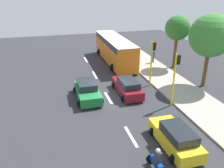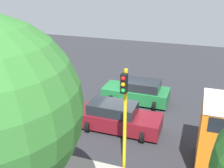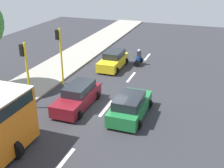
# 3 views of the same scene
# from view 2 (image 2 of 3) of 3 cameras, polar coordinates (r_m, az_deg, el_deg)

# --- Properties ---
(ground_plane) EXTENTS (40.00, 60.00, 0.10)m
(ground_plane) POSITION_cam_2_polar(r_m,az_deg,el_deg) (16.15, 2.16, -6.37)
(ground_plane) COLOR #2D2D33
(lane_stripe_north) EXTENTS (0.20, 2.40, 0.01)m
(lane_stripe_north) POSITION_cam_2_polar(r_m,az_deg,el_deg) (18.61, -15.77, -3.06)
(lane_stripe_north) COLOR white
(lane_stripe_north) RESTS_ON ground
(lane_stripe_mid) EXTENTS (0.20, 2.40, 0.01)m
(lane_stripe_mid) POSITION_cam_2_polar(r_m,az_deg,el_deg) (16.13, 2.17, -6.19)
(lane_stripe_mid) COLOR white
(lane_stripe_mid) RESTS_ON ground
(car_green) EXTENTS (2.26, 4.29, 1.52)m
(car_green) POSITION_cam_2_polar(r_m,az_deg,el_deg) (17.26, 5.52, -1.71)
(car_green) COLOR #1E7238
(car_green) RESTS_ON ground
(car_maroon) EXTENTS (2.12, 4.49, 1.52)m
(car_maroon) POSITION_cam_2_polar(r_m,az_deg,el_deg) (14.09, 1.22, -7.35)
(car_maroon) COLOR maroon
(car_maroon) RESTS_ON ground
(traffic_light_corner) EXTENTS (0.49, 0.24, 4.50)m
(traffic_light_corner) POSITION_cam_2_polar(r_m,az_deg,el_deg) (10.25, 2.76, -5.19)
(traffic_light_corner) COLOR yellow
(traffic_light_corner) RESTS_ON ground
(traffic_light_midblock) EXTENTS (0.49, 0.24, 4.50)m
(traffic_light_midblock) POSITION_cam_2_polar(r_m,az_deg,el_deg) (12.11, -17.41, -1.81)
(traffic_light_midblock) COLOR yellow
(traffic_light_midblock) RESTS_ON ground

